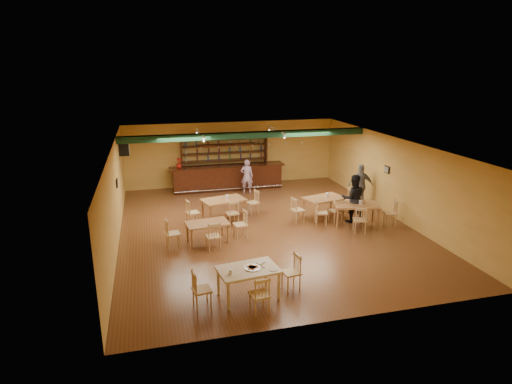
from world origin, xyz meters
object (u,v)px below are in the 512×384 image
object	(u,v)px
bar_counter	(228,177)
patron_right_a	(353,198)
dining_table_b	(323,207)
patron_bar	(247,176)
near_table	(248,283)
dining_table_c	(208,232)
dining_table_d	(356,214)
dining_table_a	(224,209)

from	to	relation	value
bar_counter	patron_right_a	world-z (taller)	patron_right_a
patron_right_a	bar_counter	bearing A→B (deg)	-42.66
dining_table_b	patron_bar	world-z (taller)	patron_bar
dining_table_b	patron_bar	xyz separation A→B (m)	(-2.11, 3.75, 0.40)
near_table	dining_table_c	bearing A→B (deg)	89.51
dining_table_c	dining_table_d	size ratio (longest dim) A/B	0.86
bar_counter	dining_table_b	world-z (taller)	bar_counter
bar_counter	near_table	world-z (taller)	bar_counter
dining_table_c	patron_bar	size ratio (longest dim) A/B	0.88
bar_counter	near_table	distance (m)	9.76
dining_table_d	near_table	distance (m)	6.30
bar_counter	patron_right_a	xyz separation A→B (m)	(3.64, -5.38, 0.32)
dining_table_b	patron_right_a	bearing A→B (deg)	-60.75
patron_bar	dining_table_b	bearing A→B (deg)	136.31
dining_table_a	patron_bar	distance (m)	3.54
dining_table_c	patron_bar	xyz separation A→B (m)	(2.51, 5.14, 0.43)
near_table	dining_table_b	bearing A→B (deg)	43.03
dining_table_a	dining_table_c	xyz separation A→B (m)	(-0.90, -2.02, -0.05)
near_table	dining_table_d	bearing A→B (deg)	31.03
dining_table_a	near_table	world-z (taller)	near_table
dining_table_d	patron_right_a	size ratio (longest dim) A/B	0.88
dining_table_b	dining_table_d	world-z (taller)	dining_table_d
dining_table_b	near_table	distance (m)	6.57
dining_table_b	dining_table_d	bearing A→B (deg)	-72.06
dining_table_d	near_table	bearing A→B (deg)	-125.03
dining_table_a	dining_table_b	distance (m)	3.78
dining_table_b	dining_table_c	size ratio (longest dim) A/B	1.11
dining_table_a	bar_counter	bearing A→B (deg)	63.15
near_table	patron_right_a	xyz separation A→B (m)	(4.95, 4.30, 0.50)
dining_table_a	dining_table_c	size ratio (longest dim) A/B	1.15
dining_table_b	dining_table_c	distance (m)	4.83
bar_counter	patron_bar	xyz separation A→B (m)	(0.73, -0.83, 0.21)
dining_table_b	bar_counter	bearing A→B (deg)	106.10
near_table	dining_table_a	bearing A→B (deg)	77.98
bar_counter	near_table	xyz separation A→B (m)	(-1.31, -9.67, -0.17)
bar_counter	near_table	size ratio (longest dim) A/B	3.61
dining_table_c	dining_table_d	distance (m)	5.39
bar_counter	dining_table_d	world-z (taller)	bar_counter
dining_table_c	patron_right_a	world-z (taller)	patron_right_a
dining_table_d	patron_right_a	world-z (taller)	patron_right_a
patron_bar	patron_right_a	xyz separation A→B (m)	(2.91, -4.55, 0.12)
dining_table_d	patron_bar	bearing A→B (deg)	136.56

